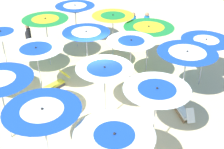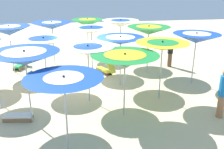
{
  "view_description": "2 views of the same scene",
  "coord_description": "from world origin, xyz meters",
  "px_view_note": "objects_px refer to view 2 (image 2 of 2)",
  "views": [
    {
      "loc": [
        10.28,
        -2.54,
        7.35
      ],
      "look_at": [
        0.23,
        0.91,
        1.04
      ],
      "focal_mm": 48.59,
      "sensor_mm": 36.0,
      "label": 1
    },
    {
      "loc": [
        0.32,
        11.19,
        4.49
      ],
      "look_at": [
        -1.1,
        1.54,
        0.96
      ],
      "focal_mm": 41.07,
      "sensor_mm": 36.0,
      "label": 2
    }
  ],
  "objects_px": {
    "beach_umbrella_8": "(149,30)",
    "lounger_0": "(105,70)",
    "beach_umbrella_9": "(120,41)",
    "beach_umbrella_11": "(25,58)",
    "lounger_2": "(21,65)",
    "lounger_4": "(37,81)",
    "beach_umbrella_4": "(120,23)",
    "beach_umbrella_14": "(125,60)",
    "beachgoer_2": "(170,52)",
    "beachgoer_1": "(223,93)",
    "beach_umbrella_10": "(88,51)",
    "beach_umbrella_15": "(64,83)",
    "beach_umbrella_12": "(196,38)",
    "beach_umbrella_13": "(162,46)",
    "beach_umbrella_1": "(52,26)",
    "lounger_3": "(14,115)",
    "beach_umbrella_5": "(91,30)",
    "beach_umbrella_2": "(9,31)",
    "beach_umbrella_6": "(44,42)",
    "beach_umbrella_0": "(87,23)"
  },
  "relations": [
    {
      "from": "beach_umbrella_10",
      "to": "beach_umbrella_11",
      "type": "height_order",
      "value": "beach_umbrella_11"
    },
    {
      "from": "beach_umbrella_5",
      "to": "beach_umbrella_11",
      "type": "distance_m",
      "value": 5.67
    },
    {
      "from": "beach_umbrella_6",
      "to": "beach_umbrella_13",
      "type": "height_order",
      "value": "beach_umbrella_13"
    },
    {
      "from": "beach_umbrella_9",
      "to": "beach_umbrella_15",
      "type": "height_order",
      "value": "beach_umbrella_9"
    },
    {
      "from": "lounger_0",
      "to": "lounger_2",
      "type": "relative_size",
      "value": 1.08
    },
    {
      "from": "lounger_0",
      "to": "beach_umbrella_11",
      "type": "bearing_deg",
      "value": 116.01
    },
    {
      "from": "beach_umbrella_9",
      "to": "beach_umbrella_10",
      "type": "bearing_deg",
      "value": 44.85
    },
    {
      "from": "beach_umbrella_13",
      "to": "lounger_4",
      "type": "bearing_deg",
      "value": -23.87
    },
    {
      "from": "beach_umbrella_8",
      "to": "lounger_4",
      "type": "relative_size",
      "value": 2.14
    },
    {
      "from": "beach_umbrella_12",
      "to": "beach_umbrella_11",
      "type": "bearing_deg",
      "value": 20.38
    },
    {
      "from": "beach_umbrella_9",
      "to": "lounger_3",
      "type": "relative_size",
      "value": 1.77
    },
    {
      "from": "beach_umbrella_14",
      "to": "beach_umbrella_2",
      "type": "bearing_deg",
      "value": -48.03
    },
    {
      "from": "beach_umbrella_2",
      "to": "beach_umbrella_12",
      "type": "relative_size",
      "value": 1.03
    },
    {
      "from": "beach_umbrella_8",
      "to": "lounger_0",
      "type": "height_order",
      "value": "beach_umbrella_8"
    },
    {
      "from": "beach_umbrella_5",
      "to": "beach_umbrella_8",
      "type": "distance_m",
      "value": 2.92
    },
    {
      "from": "beach_umbrella_15",
      "to": "beach_umbrella_2",
      "type": "bearing_deg",
      "value": -67.77
    },
    {
      "from": "beach_umbrella_5",
      "to": "beach_umbrella_11",
      "type": "relative_size",
      "value": 0.94
    },
    {
      "from": "beach_umbrella_4",
      "to": "beach_umbrella_14",
      "type": "relative_size",
      "value": 1.1
    },
    {
      "from": "beach_umbrella_6",
      "to": "lounger_2",
      "type": "relative_size",
      "value": 1.88
    },
    {
      "from": "beach_umbrella_8",
      "to": "lounger_0",
      "type": "relative_size",
      "value": 1.87
    },
    {
      "from": "beachgoer_1",
      "to": "beach_umbrella_9",
      "type": "bearing_deg",
      "value": -25.66
    },
    {
      "from": "beach_umbrella_5",
      "to": "beach_umbrella_9",
      "type": "height_order",
      "value": "beach_umbrella_5"
    },
    {
      "from": "lounger_4",
      "to": "beach_umbrella_11",
      "type": "bearing_deg",
      "value": -60.38
    },
    {
      "from": "beach_umbrella_1",
      "to": "beach_umbrella_8",
      "type": "height_order",
      "value": "same"
    },
    {
      "from": "beach_umbrella_5",
      "to": "lounger_4",
      "type": "relative_size",
      "value": 2.05
    },
    {
      "from": "beachgoer_2",
      "to": "beach_umbrella_5",
      "type": "bearing_deg",
      "value": 140.27
    },
    {
      "from": "beach_umbrella_6",
      "to": "beach_umbrella_0",
      "type": "bearing_deg",
      "value": -114.04
    },
    {
      "from": "beach_umbrella_8",
      "to": "beach_umbrella_9",
      "type": "xyz_separation_m",
      "value": [
        1.7,
        1.5,
        -0.14
      ]
    },
    {
      "from": "beach_umbrella_1",
      "to": "beach_umbrella_9",
      "type": "bearing_deg",
      "value": 131.01
    },
    {
      "from": "beach_umbrella_10",
      "to": "lounger_3",
      "type": "xyz_separation_m",
      "value": [
        2.64,
        1.17,
        -1.87
      ]
    },
    {
      "from": "beach_umbrella_4",
      "to": "beach_umbrella_10",
      "type": "xyz_separation_m",
      "value": [
        2.13,
        4.99,
        -0.21
      ]
    },
    {
      "from": "beachgoer_1",
      "to": "beach_umbrella_4",
      "type": "bearing_deg",
      "value": -47.64
    },
    {
      "from": "beach_umbrella_1",
      "to": "beach_umbrella_5",
      "type": "distance_m",
      "value": 2.48
    },
    {
      "from": "beach_umbrella_4",
      "to": "beach_umbrella_11",
      "type": "xyz_separation_m",
      "value": [
        4.17,
        6.34,
        -0.03
      ]
    },
    {
      "from": "beach_umbrella_14",
      "to": "lounger_0",
      "type": "bearing_deg",
      "value": -88.11
    },
    {
      "from": "beach_umbrella_9",
      "to": "beach_umbrella_11",
      "type": "bearing_deg",
      "value": 38.82
    },
    {
      "from": "beach_umbrella_8",
      "to": "beachgoer_2",
      "type": "distance_m",
      "value": 2.21
    },
    {
      "from": "beach_umbrella_8",
      "to": "beach_umbrella_13",
      "type": "xyz_separation_m",
      "value": [
        0.38,
        3.18,
        -0.03
      ]
    },
    {
      "from": "lounger_2",
      "to": "lounger_4",
      "type": "relative_size",
      "value": 1.06
    },
    {
      "from": "beach_umbrella_1",
      "to": "beach_umbrella_13",
      "type": "height_order",
      "value": "beach_umbrella_1"
    },
    {
      "from": "lounger_0",
      "to": "beach_umbrella_12",
      "type": "bearing_deg",
      "value": -145.59
    },
    {
      "from": "beach_umbrella_12",
      "to": "lounger_4",
      "type": "relative_size",
      "value": 2.08
    },
    {
      "from": "beach_umbrella_5",
      "to": "lounger_2",
      "type": "relative_size",
      "value": 1.94
    },
    {
      "from": "beach_umbrella_10",
      "to": "beach_umbrella_15",
      "type": "xyz_separation_m",
      "value": [
        0.8,
        3.04,
        -0.06
      ]
    },
    {
      "from": "beach_umbrella_0",
      "to": "beach_umbrella_10",
      "type": "distance_m",
      "value": 6.51
    },
    {
      "from": "beach_umbrella_13",
      "to": "beachgoer_1",
      "type": "distance_m",
      "value": 2.72
    },
    {
      "from": "beach_umbrella_2",
      "to": "beach_umbrella_6",
      "type": "relative_size",
      "value": 1.07
    },
    {
      "from": "beach_umbrella_0",
      "to": "beachgoer_2",
      "type": "bearing_deg",
      "value": 148.37
    },
    {
      "from": "beach_umbrella_9",
      "to": "lounger_2",
      "type": "distance_m",
      "value": 6.23
    },
    {
      "from": "beach_umbrella_4",
      "to": "beach_umbrella_15",
      "type": "height_order",
      "value": "beach_umbrella_4"
    }
  ]
}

